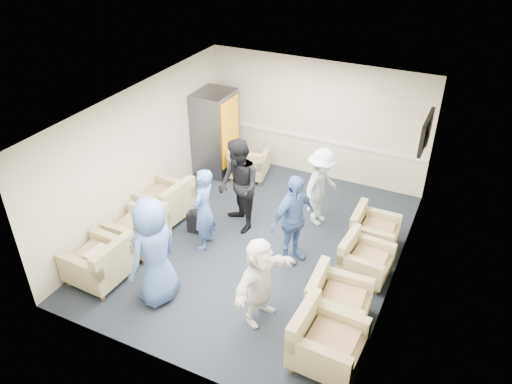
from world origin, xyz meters
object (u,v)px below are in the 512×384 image
at_px(armchair_right_near, 324,342).
at_px(person_mid_right, 293,220).
at_px(person_front_left, 154,252).
at_px(armchair_corner, 248,165).
at_px(vending_machine, 216,133).
at_px(person_mid_left, 204,210).
at_px(armchair_left_mid, 140,232).
at_px(armchair_right_midnear, 335,302).
at_px(armchair_right_midfar, 363,260).
at_px(armchair_right_far, 372,231).
at_px(armchair_left_far, 166,203).
at_px(person_front_right, 260,281).
at_px(armchair_left_near, 101,263).
at_px(person_back_left, 239,186).
at_px(person_back_right, 321,187).

bearing_deg(armchair_right_near, person_mid_right, 35.54).
bearing_deg(person_front_left, armchair_corner, -165.88).
height_order(vending_machine, person_mid_left, vending_machine).
relative_size(armchair_left_mid, armchair_right_midnear, 0.97).
relative_size(armchair_right_midfar, armchair_right_far, 1.05).
height_order(armchair_left_far, vending_machine, vending_machine).
distance_m(armchair_left_far, armchair_right_far, 4.02).
bearing_deg(person_front_right, person_mid_right, 16.42).
height_order(armchair_left_near, person_back_left, person_back_left).
distance_m(armchair_corner, person_front_left, 4.20).
relative_size(armchair_left_near, armchair_left_far, 0.92).
relative_size(armchair_left_mid, armchair_corner, 0.94).
distance_m(armchair_corner, person_mid_right, 3.08).
xyz_separation_m(armchair_right_near, person_mid_right, (-1.26, 1.92, 0.48)).
relative_size(armchair_right_midnear, person_mid_right, 0.53).
xyz_separation_m(person_front_left, person_mid_left, (-0.01, 1.51, -0.13)).
relative_size(armchair_left_far, person_back_left, 0.55).
xyz_separation_m(armchair_right_midnear, armchair_right_far, (0.04, 2.07, -0.03)).
distance_m(armchair_right_midnear, person_mid_left, 2.87).
distance_m(armchair_right_midfar, person_mid_right, 1.37).
distance_m(armchair_left_far, person_mid_right, 2.77).
xyz_separation_m(armchair_left_far, person_mid_left, (1.15, -0.43, 0.43)).
xyz_separation_m(armchair_right_midnear, person_front_right, (-1.06, -0.46, 0.39)).
bearing_deg(person_front_right, person_back_left, 47.72).
xyz_separation_m(armchair_left_near, person_back_left, (1.37, 2.38, 0.57)).
distance_m(armchair_right_near, person_mid_left, 3.28).
distance_m(armchair_right_midnear, armchair_right_midfar, 1.19).
distance_m(armchair_left_far, person_mid_left, 1.30).
bearing_deg(person_mid_left, person_front_right, 50.63).
distance_m(person_front_left, person_mid_right, 2.43).
distance_m(armchair_right_midfar, person_back_right, 1.77).
relative_size(armchair_right_midnear, armchair_right_midfar, 1.07).
bearing_deg(person_back_left, person_back_right, 73.52).
height_order(person_mid_right, person_front_right, person_mid_right).
height_order(armchair_left_far, person_front_left, person_front_left).
distance_m(armchair_left_far, armchair_right_midnear, 4.05).
bearing_deg(person_mid_right, person_back_right, 20.91).
height_order(person_back_right, person_front_right, person_back_right).
bearing_deg(person_front_left, armchair_right_far, 144.18).
relative_size(person_front_left, person_back_left, 1.00).
bearing_deg(armchair_right_midnear, person_mid_right, 44.22).
xyz_separation_m(person_back_right, person_front_right, (0.04, -2.84, -0.06)).
bearing_deg(armchair_right_far, vending_machine, 71.45).
relative_size(armchair_right_near, person_front_left, 0.51).
bearing_deg(person_mid_right, person_front_left, 163.11).
bearing_deg(armchair_left_near, person_front_left, 96.40).
xyz_separation_m(armchair_right_midnear, person_mid_left, (-2.73, 0.74, 0.46)).
height_order(vending_machine, person_back_right, vending_machine).
relative_size(armchair_right_near, vending_machine, 0.50).
height_order(armchair_right_near, person_front_right, person_front_right).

